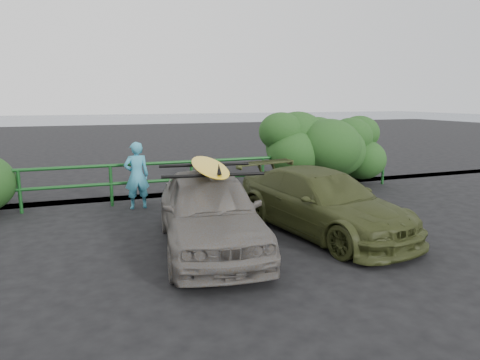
% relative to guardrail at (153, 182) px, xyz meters
% --- Properties ---
extents(ground, '(80.00, 80.00, 0.00)m').
position_rel_guardrail_xyz_m(ground, '(0.00, -5.00, -0.52)').
color(ground, black).
extents(ocean, '(200.00, 200.00, 0.00)m').
position_rel_guardrail_xyz_m(ocean, '(0.00, 55.00, -0.52)').
color(ocean, '#565E69').
rests_on(ocean, ground).
extents(guardrail, '(14.00, 0.08, 1.04)m').
position_rel_guardrail_xyz_m(guardrail, '(0.00, 0.00, 0.00)').
color(guardrail, '#144619').
rests_on(guardrail, ground).
extents(shrub_right, '(3.20, 2.40, 2.06)m').
position_rel_guardrail_xyz_m(shrub_right, '(5.00, 0.50, 0.51)').
color(shrub_right, '#20481A').
rests_on(shrub_right, ground).
extents(sedan, '(2.14, 4.20, 1.37)m').
position_rel_guardrail_xyz_m(sedan, '(0.42, -3.71, 0.16)').
color(sedan, '#5E5954').
rests_on(sedan, ground).
extents(olive_vehicle, '(2.48, 4.44, 1.22)m').
position_rel_guardrail_xyz_m(olive_vehicle, '(2.73, -3.57, 0.09)').
color(olive_vehicle, '#343B1A').
rests_on(olive_vehicle, ground).
extents(man, '(0.61, 0.42, 1.60)m').
position_rel_guardrail_xyz_m(man, '(-0.43, -0.45, 0.28)').
color(man, teal).
rests_on(man, ground).
extents(roof_rack, '(1.78, 1.36, 0.05)m').
position_rel_guardrail_xyz_m(roof_rack, '(0.42, -3.71, 0.88)').
color(roof_rack, black).
rests_on(roof_rack, sedan).
extents(surfboard, '(0.87, 2.61, 0.08)m').
position_rel_guardrail_xyz_m(surfboard, '(0.42, -3.71, 0.94)').
color(surfboard, yellow).
rests_on(surfboard, roof_rack).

